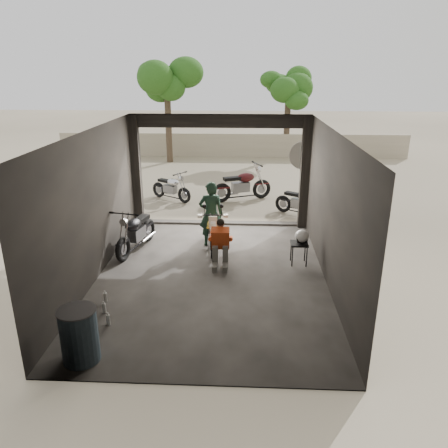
# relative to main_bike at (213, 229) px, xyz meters

# --- Properties ---
(ground) EXTENTS (80.00, 80.00, 0.00)m
(ground) POSITION_rel_main_bike_xyz_m (0.07, -1.63, -0.55)
(ground) COLOR #7A6D56
(ground) RESTS_ON ground
(garage) EXTENTS (7.00, 7.13, 3.20)m
(garage) POSITION_rel_main_bike_xyz_m (0.07, -1.08, 0.72)
(garage) COLOR #2D2B28
(garage) RESTS_ON ground
(boundary_wall) EXTENTS (18.00, 0.30, 1.20)m
(boundary_wall) POSITION_rel_main_bike_xyz_m (0.07, 12.37, 0.05)
(boundary_wall) COLOR gray
(boundary_wall) RESTS_ON ground
(tree_left) EXTENTS (2.20, 2.20, 5.60)m
(tree_left) POSITION_rel_main_bike_xyz_m (-2.93, 10.87, 3.43)
(tree_left) COLOR #382B1E
(tree_left) RESTS_ON ground
(tree_right) EXTENTS (2.20, 2.20, 5.00)m
(tree_right) POSITION_rel_main_bike_xyz_m (2.87, 12.37, 3.00)
(tree_right) COLOR #382B1E
(tree_right) RESTS_ON ground
(main_bike) EXTENTS (0.81, 1.71, 1.11)m
(main_bike) POSITION_rel_main_bike_xyz_m (0.00, 0.00, 0.00)
(main_bike) COLOR silver
(main_bike) RESTS_ON ground
(left_bike) EXTENTS (1.10, 1.84, 1.16)m
(left_bike) POSITION_rel_main_bike_xyz_m (-1.93, -0.19, 0.03)
(left_bike) COLOR black
(left_bike) RESTS_ON ground
(outside_bike_a) EXTENTS (1.62, 1.37, 1.03)m
(outside_bike_a) POSITION_rel_main_bike_xyz_m (-1.78, 4.32, -0.04)
(outside_bike_a) COLOR black
(outside_bike_a) RESTS_ON ground
(outside_bike_b) EXTENTS (2.05, 1.45, 1.28)m
(outside_bike_b) POSITION_rel_main_bike_xyz_m (0.69, 4.41, 0.09)
(outside_bike_b) COLOR #3F0F10
(outside_bike_b) RESTS_ON ground
(outside_bike_c) EXTENTS (1.63, 1.39, 1.04)m
(outside_bike_c) POSITION_rel_main_bike_xyz_m (2.53, 2.80, -0.03)
(outside_bike_c) COLOR black
(outside_bike_c) RESTS_ON ground
(rider) EXTENTS (0.66, 0.47, 1.71)m
(rider) POSITION_rel_main_bike_xyz_m (-0.07, 0.23, 0.30)
(rider) COLOR black
(rider) RESTS_ON ground
(mechanic) EXTENTS (0.57, 0.76, 1.09)m
(mechanic) POSITION_rel_main_bike_xyz_m (0.24, -1.06, -0.01)
(mechanic) COLOR #BA4218
(mechanic) RESTS_ON ground
(stool) EXTENTS (0.39, 0.39, 0.55)m
(stool) POSITION_rel_main_bike_xyz_m (2.07, -0.83, -0.08)
(stool) COLOR black
(stool) RESTS_ON ground
(helmet) EXTENTS (0.37, 0.38, 0.31)m
(helmet) POSITION_rel_main_bike_xyz_m (2.12, -0.80, 0.15)
(helmet) COLOR silver
(helmet) RESTS_ON stool
(oil_drum) EXTENTS (0.75, 0.75, 0.90)m
(oil_drum) POSITION_rel_main_bike_xyz_m (-1.75, -4.63, -0.10)
(oil_drum) COLOR #395061
(oil_drum) RESTS_ON ground
(sign_post) EXTENTS (0.82, 0.08, 2.45)m
(sign_post) POSITION_rel_main_bike_xyz_m (2.43, 2.08, 1.11)
(sign_post) COLOR black
(sign_post) RESTS_ON ground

